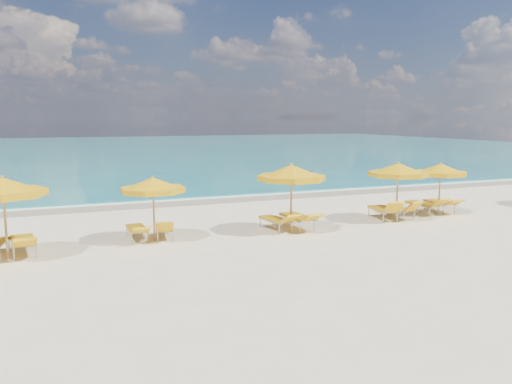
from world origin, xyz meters
name	(u,v)px	position (x,y,z in m)	size (l,w,h in m)	color
ground_plane	(272,232)	(0.00, 0.00, 0.00)	(120.00, 120.00, 0.00)	beige
ocean	(118,150)	(0.00, 48.00, 0.00)	(120.00, 80.00, 0.30)	#147374
wet_sand_band	(212,200)	(0.00, 7.40, 0.00)	(120.00, 2.60, 0.01)	tan
foam_line	(207,197)	(0.00, 8.20, 0.00)	(120.00, 1.20, 0.03)	white
whitecap_near	(75,182)	(-6.00, 17.00, 0.00)	(14.00, 0.36, 0.05)	white
whitecap_far	(247,164)	(8.00, 24.00, 0.00)	(18.00, 0.30, 0.05)	white
umbrella_2	(3,188)	(-8.29, -0.34, 2.03)	(2.47, 2.47, 2.38)	tan
umbrella_3	(153,185)	(-4.05, 0.22, 1.81)	(2.75, 2.75, 2.13)	tan
umbrella_4	(291,173)	(0.65, -0.19, 2.05)	(3.04, 3.04, 2.41)	tan
umbrella_5	(398,170)	(5.31, 0.06, 1.96)	(2.66, 2.66, 2.29)	tan
umbrella_6	(441,170)	(7.77, 0.52, 1.82)	(2.67, 2.67, 2.14)	tan
lounger_2_right	(24,246)	(-7.90, 0.00, 0.23)	(0.87, 2.03, 0.76)	#A5A8AD
lounger_3_left	(137,233)	(-4.54, 0.63, 0.21)	(0.60, 1.78, 0.64)	#A5A8AD
lounger_3_right	(164,232)	(-3.67, 0.51, 0.20)	(0.76, 1.66, 0.74)	#A5A8AD
lounger_4_left	(276,224)	(0.28, 0.23, 0.22)	(0.94, 1.91, 0.74)	#A5A8AD
lounger_4_right	(298,222)	(1.11, 0.18, 0.24)	(0.83, 2.13, 0.77)	#A5A8AD
lounger_5_left	(383,213)	(4.93, 0.38, 0.24)	(0.91, 1.95, 0.90)	#A5A8AD
lounger_5_right	(399,212)	(5.68, 0.39, 0.22)	(0.78, 1.84, 0.84)	#A5A8AD
lounger_6_left	(423,208)	(7.25, 0.85, 0.23)	(0.91, 1.98, 0.81)	#A5A8AD
lounger_6_right	(440,206)	(8.20, 0.90, 0.22)	(0.69, 1.94, 0.71)	#A5A8AD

